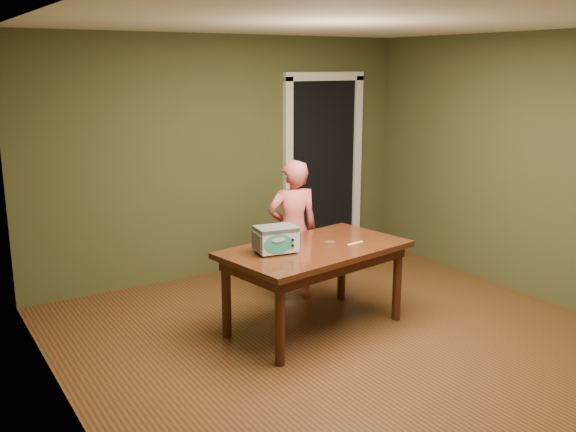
# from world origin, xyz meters

# --- Properties ---
(floor) EXTENTS (5.00, 5.00, 0.00)m
(floor) POSITION_xyz_m (0.00, 0.00, 0.00)
(floor) COLOR brown
(floor) RESTS_ON ground
(room_shell) EXTENTS (4.52, 5.02, 2.61)m
(room_shell) POSITION_xyz_m (0.00, 0.00, 1.71)
(room_shell) COLOR #424424
(room_shell) RESTS_ON ground
(doorway) EXTENTS (1.10, 0.66, 2.25)m
(doorway) POSITION_xyz_m (1.30, 2.78, 1.06)
(doorway) COLOR black
(doorway) RESTS_ON ground
(dining_table) EXTENTS (1.72, 1.15, 0.75)m
(dining_table) POSITION_xyz_m (-0.08, 0.62, 0.65)
(dining_table) COLOR #39190D
(dining_table) RESTS_ON floor
(toy_oven) EXTENTS (0.39, 0.29, 0.22)m
(toy_oven) POSITION_xyz_m (-0.45, 0.65, 0.87)
(toy_oven) COLOR #4C4F54
(toy_oven) RESTS_ON dining_table
(baking_pan) EXTENTS (0.10, 0.10, 0.02)m
(baking_pan) POSITION_xyz_m (0.08, 0.62, 0.76)
(baking_pan) COLOR silver
(baking_pan) RESTS_ON dining_table
(spatula) EXTENTS (0.18, 0.05, 0.01)m
(spatula) POSITION_xyz_m (0.28, 0.51, 0.75)
(spatula) COLOR #F4EC6A
(spatula) RESTS_ON dining_table
(child) EXTENTS (0.58, 0.45, 1.40)m
(child) POSITION_xyz_m (0.15, 1.34, 0.70)
(child) COLOR #D35857
(child) RESTS_ON floor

